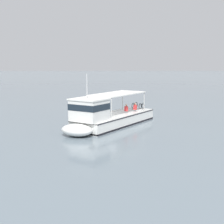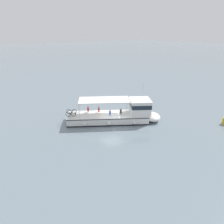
# 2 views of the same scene
# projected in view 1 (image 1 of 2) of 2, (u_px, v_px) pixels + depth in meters

# --- Properties ---
(ground_plane) EXTENTS (400.00, 400.00, 0.00)m
(ground_plane) POSITION_uv_depth(u_px,v_px,m) (104.00, 125.00, 33.89)
(ground_plane) COLOR slate
(ferry_main) EXTENTS (12.29, 9.61, 5.32)m
(ferry_main) POSITION_uv_depth(u_px,v_px,m) (106.00, 117.00, 32.36)
(ferry_main) COLOR white
(ferry_main) RESTS_ON ground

